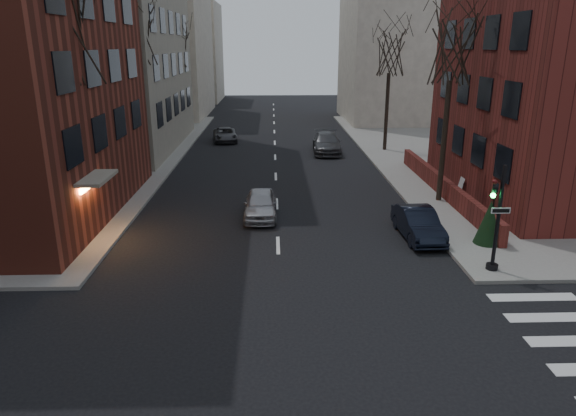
# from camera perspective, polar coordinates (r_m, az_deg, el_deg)

# --- Properties ---
(low_wall_right) EXTENTS (0.35, 16.00, 1.00)m
(low_wall_right) POSITION_cam_1_polar(r_m,az_deg,el_deg) (29.98, 16.79, 2.37)
(low_wall_right) COLOR maroon
(low_wall_right) RESTS_ON sidewalk_far_right
(building_distant_la) EXTENTS (14.00, 16.00, 18.00)m
(building_distant_la) POSITION_cam_1_polar(r_m,az_deg,el_deg) (65.12, -15.66, 17.81)
(building_distant_la) COLOR beige
(building_distant_la) RESTS_ON ground
(building_distant_ra) EXTENTS (14.00, 14.00, 16.00)m
(building_distant_ra) POSITION_cam_1_polar(r_m,az_deg,el_deg) (60.36, 13.43, 17.08)
(building_distant_ra) COLOR beige
(building_distant_ra) RESTS_ON ground
(building_distant_lb) EXTENTS (10.00, 12.00, 14.00)m
(building_distant_lb) POSITION_cam_1_polar(r_m,az_deg,el_deg) (81.43, -11.27, 16.56)
(building_distant_lb) COLOR beige
(building_distant_lb) RESTS_ON ground
(traffic_signal) EXTENTS (0.76, 0.44, 4.00)m
(traffic_signal) POSITION_cam_1_polar(r_m,az_deg,el_deg) (20.22, 22.08, -1.76)
(traffic_signal) COLOR black
(traffic_signal) RESTS_ON sidewalk_far_right
(tree_left_a) EXTENTS (4.18, 4.18, 10.26)m
(tree_left_a) POSITION_cam_1_polar(r_m,az_deg,el_deg) (24.01, -23.85, 16.94)
(tree_left_a) COLOR #2D231C
(tree_left_a) RESTS_ON sidewalk_far_left
(tree_left_b) EXTENTS (4.40, 4.40, 10.80)m
(tree_left_b) POSITION_cam_1_polar(r_m,az_deg,el_deg) (35.48, -16.64, 18.18)
(tree_left_b) COLOR #2D231C
(tree_left_b) RESTS_ON sidewalk_far_left
(tree_left_c) EXTENTS (3.96, 3.96, 9.72)m
(tree_left_c) POSITION_cam_1_polar(r_m,az_deg,el_deg) (49.17, -12.39, 17.14)
(tree_left_c) COLOR #2D231C
(tree_left_c) RESTS_ON sidewalk_far_left
(tree_right_a) EXTENTS (3.96, 3.96, 9.72)m
(tree_right_a) POSITION_cam_1_polar(r_m,az_deg,el_deg) (27.90, 17.82, 16.57)
(tree_right_a) COLOR #2D231C
(tree_right_a) RESTS_ON sidewalk_far_right
(tree_right_b) EXTENTS (3.74, 3.74, 9.18)m
(tree_right_b) POSITION_cam_1_polar(r_m,az_deg,el_deg) (41.41, 11.27, 16.55)
(tree_right_b) COLOR #2D231C
(tree_right_b) RESTS_ON sidewalk_far_right
(streetlamp_near) EXTENTS (0.36, 0.36, 6.28)m
(streetlamp_near) POSITION_cam_1_polar(r_m,az_deg,el_deg) (31.70, -16.61, 9.82)
(streetlamp_near) COLOR black
(streetlamp_near) RESTS_ON sidewalk_far_left
(streetlamp_far) EXTENTS (0.36, 0.36, 6.28)m
(streetlamp_far) POSITION_cam_1_polar(r_m,az_deg,el_deg) (51.20, -11.03, 12.97)
(streetlamp_far) COLOR black
(streetlamp_far) RESTS_ON sidewalk_far_left
(parked_sedan) EXTENTS (1.57, 4.10, 1.33)m
(parked_sedan) POSITION_cam_1_polar(r_m,az_deg,el_deg) (23.35, 14.26, -1.67)
(parked_sedan) COLOR black
(parked_sedan) RESTS_ON ground
(car_lane_silver) EXTENTS (1.63, 3.98, 1.35)m
(car_lane_silver) POSITION_cam_1_polar(r_m,az_deg,el_deg) (25.38, -3.08, 0.45)
(car_lane_silver) COLOR #A7A7AD
(car_lane_silver) RESTS_ON ground
(car_lane_gray) EXTENTS (2.39, 5.35, 1.53)m
(car_lane_gray) POSITION_cam_1_polar(r_m,az_deg,el_deg) (40.94, 4.31, 7.21)
(car_lane_gray) COLOR #3D3E42
(car_lane_gray) RESTS_ON ground
(car_lane_far) EXTENTS (2.54, 4.51, 1.19)m
(car_lane_far) POSITION_cam_1_polar(r_m,az_deg,el_deg) (46.06, -7.00, 8.09)
(car_lane_far) COLOR #3E3E43
(car_lane_far) RESTS_ON ground
(sandwich_board) EXTENTS (0.44, 0.61, 0.98)m
(sandwich_board) POSITION_cam_1_polar(r_m,az_deg,el_deg) (30.36, 18.95, 2.33)
(sandwich_board) COLOR silver
(sandwich_board) RESTS_ON sidewalk_far_right
(evergreen_shrub) EXTENTS (1.34, 1.34, 1.89)m
(evergreen_shrub) POSITION_cam_1_polar(r_m,az_deg,el_deg) (23.11, 21.45, -1.46)
(evergreen_shrub) COLOR black
(evergreen_shrub) RESTS_ON sidewalk_far_right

